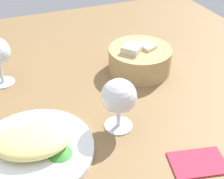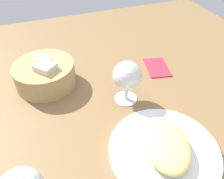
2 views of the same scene
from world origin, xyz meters
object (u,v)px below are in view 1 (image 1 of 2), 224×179
object	(u,v)px
wine_glass_near	(119,98)
folded_napkin	(198,162)
plate	(34,150)
bread_basket	(140,59)

from	to	relation	value
wine_glass_near	folded_napkin	world-z (taller)	wine_glass_near
plate	wine_glass_near	xyz separation A→B (cm)	(19.33, 1.08, 7.38)
plate	bread_basket	distance (cm)	40.42
wine_glass_near	folded_napkin	bearing A→B (deg)	-56.61
plate	folded_napkin	world-z (taller)	plate
bread_basket	wine_glass_near	size ratio (longest dim) A/B	1.44
plate	folded_napkin	bearing A→B (deg)	-26.51
plate	wine_glass_near	bearing A→B (deg)	3.19
folded_napkin	plate	bearing A→B (deg)	-13.97
plate	folded_napkin	distance (cm)	33.36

